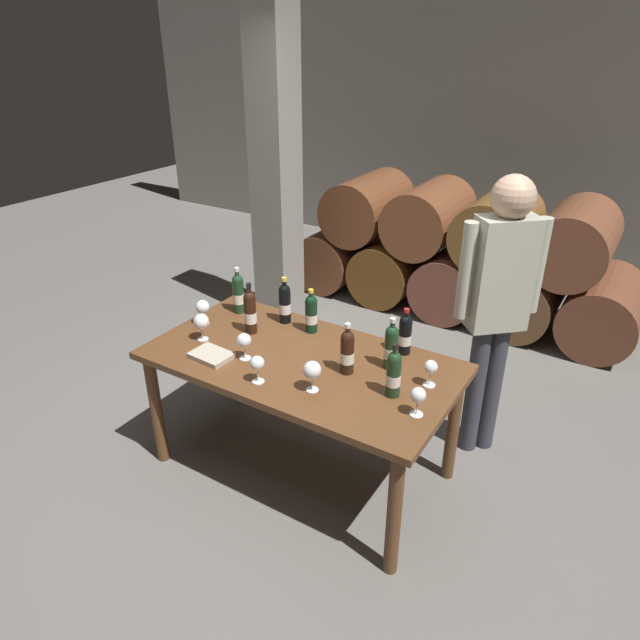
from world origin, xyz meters
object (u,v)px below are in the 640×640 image
Objects in this scene: dining_table at (301,373)px; wine_glass_1 at (201,322)px; wine_bottle_5 at (250,312)px; wine_glass_3 at (203,307)px; wine_glass_0 at (418,396)px; wine_bottle_0 at (405,334)px; wine_bottle_2 at (347,351)px; wine_bottle_3 at (238,293)px; wine_glass_5 at (431,368)px; tasting_notebook at (211,355)px; wine_bottle_7 at (391,347)px; wine_glass_2 at (312,371)px; wine_glass_4 at (257,364)px; wine_bottle_1 at (394,373)px; wine_glass_6 at (244,341)px; sommelier_presenting at (498,296)px; wine_bottle_6 at (285,303)px; wine_bottle_4 at (311,313)px.

wine_glass_1 is at bearing -168.74° from dining_table.
wine_bottle_5 is (-0.42, 0.10, 0.23)m from dining_table.
dining_table is 0.76m from wine_glass_3.
wine_bottle_0 is at bearing 120.27° from wine_glass_0.
wine_glass_1 is at bearing -171.40° from wine_bottle_2.
dining_table is 5.65× the size of wine_bottle_3.
wine_glass_1 is 1.13× the size of wine_glass_5.
wine_glass_5 is 1.18m from tasting_notebook.
tasting_notebook is (-0.87, -0.42, -0.11)m from wine_bottle_7.
wine_glass_2 is at bearing -143.81° from wine_glass_5.
wine_glass_4 is at bearing -127.41° from wine_bottle_0.
wine_bottle_1 is at bearing -124.97° from wine_glass_5.
wine_glass_3 is (-1.47, 0.17, 0.01)m from wine_glass_0.
sommelier_presenting is at bearing 40.14° from wine_glass_6.
wine_bottle_7 reaches higher than wine_glass_1.
wine_bottle_7 is at bearing -10.52° from wine_bottle_6.
dining_table is at bearing -67.69° from wine_bottle_4.
wine_bottle_1 is 0.97× the size of wine_bottle_7.
wine_glass_6 is (-0.54, -0.17, -0.02)m from wine_bottle_2.
wine_bottle_0 is 0.38m from wine_bottle_2.
wine_glass_2 reaches higher than wine_glass_4.
wine_bottle_7 is at bearing -5.39° from wine_bottle_3.
wine_bottle_7 is 0.70m from wine_glass_4.
tasting_notebook is (-0.36, 0.06, -0.09)m from wine_glass_4.
wine_glass_2 is at bearing 5.68° from tasting_notebook.
wine_glass_0 is (1.07, -0.46, -0.02)m from wine_bottle_6.
wine_bottle_4 is 1.82× the size of wine_glass_4.
wine_bottle_4 is 0.36m from wine_bottle_5.
wine_bottle_0 is at bearing 90.95° from wine_bottle_7.
wine_bottle_3 is at bearing -177.87° from wine_bottle_4.
wine_glass_3 is 0.72× the size of tasting_notebook.
wine_bottle_5 is at bearing -113.31° from wine_bottle_6.
wine_glass_0 is (0.29, -0.31, -0.02)m from wine_bottle_7.
wine_bottle_6 is (-0.61, 0.31, 0.00)m from wine_bottle_2.
wine_bottle_5 is at bearing 93.33° from tasting_notebook.
wine_bottle_3 reaches higher than dining_table.
wine_bottle_2 is 1.91× the size of wine_glass_4.
wine_bottle_4 is (-0.70, 0.35, -0.00)m from wine_bottle_1.
wine_glass_2 reaches higher than tasting_notebook.
wine_bottle_3 is 1.95× the size of wine_glass_6.
wine_bottle_2 is 0.43m from wine_glass_5.
wine_glass_2 is (0.34, -0.52, -0.00)m from wine_bottle_4.
wine_bottle_6 is 1.80× the size of wine_glass_1.
wine_bottle_4 is 1.67× the size of wine_glass_1.
tasting_notebook is at bearing -42.38° from wine_glass_3.
wine_bottle_4 is 0.16× the size of sommelier_presenting.
sommelier_presenting is at bearing 42.37° from tasting_notebook.
wine_bottle_7 is at bearing 59.66° from wine_glass_2.
wine_glass_2 is 0.29m from wine_glass_4.
wine_bottle_3 reaches higher than wine_glass_2.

